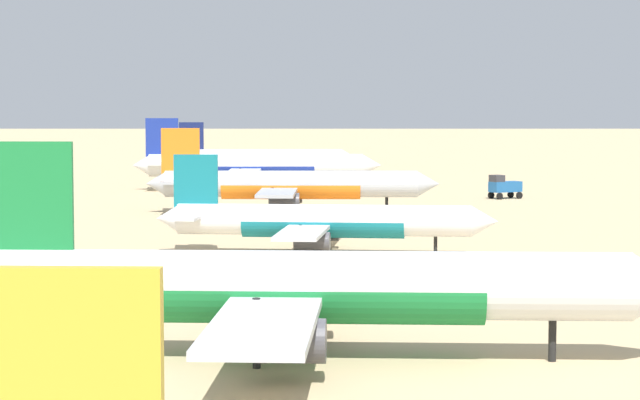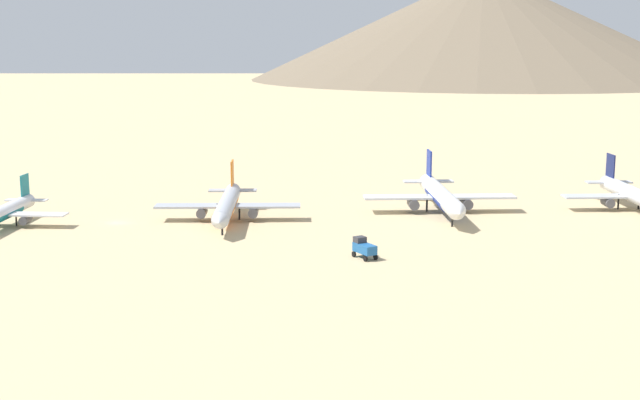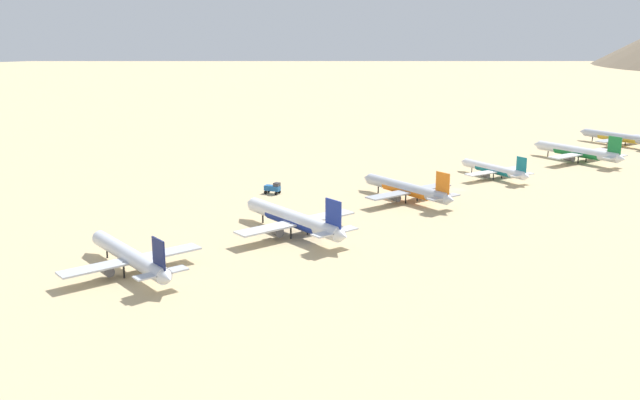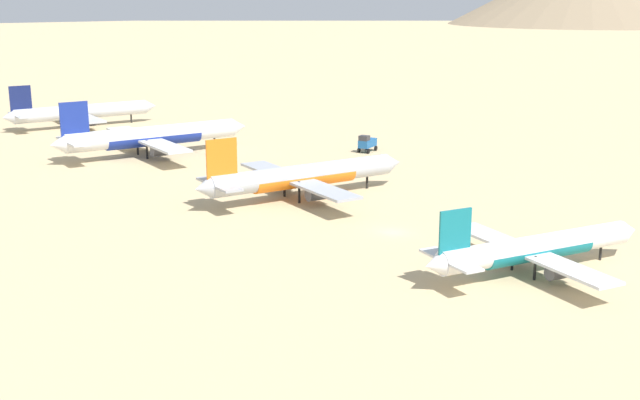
{
  "view_description": "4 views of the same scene",
  "coord_description": "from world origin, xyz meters",
  "px_view_note": "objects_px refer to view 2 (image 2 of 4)",
  "views": [
    {
      "loc": [
        8.74,
        -144.31,
        14.16
      ],
      "look_at": [
        4.93,
        -29.28,
        5.79
      ],
      "focal_mm": 68.51,
      "sensor_mm": 36.0,
      "label": 1
    },
    {
      "loc": [
        191.61,
        44.92,
        41.31
      ],
      "look_at": [
        6.3,
        45.86,
        6.4
      ],
      "focal_mm": 48.65,
      "sensor_mm": 36.0,
      "label": 2
    },
    {
      "loc": [
        -162.15,
        177.1,
        55.92
      ],
      "look_at": [
        4.38,
        55.04,
        3.69
      ],
      "focal_mm": 39.99,
      "sensor_mm": 36.0,
      "label": 3
    },
    {
      "loc": [
        -69.17,
        -94.21,
        34.73
      ],
      "look_at": [
        -6.76,
        9.73,
        3.72
      ],
      "focal_mm": 45.87,
      "sensor_mm": 36.0,
      "label": 4
    }
  ],
  "objects_px": {
    "parked_jet_2": "(3,213)",
    "parked_jet_5": "(632,195)",
    "parked_jet_3": "(227,205)",
    "parked_jet_4": "(440,195)",
    "service_truck": "(364,247)"
  },
  "relations": [
    {
      "from": "parked_jet_2",
      "to": "parked_jet_5",
      "type": "relative_size",
      "value": 0.84
    },
    {
      "from": "parked_jet_3",
      "to": "parked_jet_4",
      "type": "bearing_deg",
      "value": 100.5
    },
    {
      "from": "parked_jet_3",
      "to": "parked_jet_5",
      "type": "bearing_deg",
      "value": 97.1
    },
    {
      "from": "parked_jet_2",
      "to": "service_truck",
      "type": "xyz_separation_m",
      "value": [
        27.26,
        77.94,
        -1.2
      ]
    },
    {
      "from": "parked_jet_4",
      "to": "parked_jet_5",
      "type": "distance_m",
      "value": 46.86
    },
    {
      "from": "parked_jet_2",
      "to": "parked_jet_4",
      "type": "bearing_deg",
      "value": 98.81
    },
    {
      "from": "parked_jet_2",
      "to": "service_truck",
      "type": "bearing_deg",
      "value": 70.72
    },
    {
      "from": "parked_jet_5",
      "to": "parked_jet_3",
      "type": "bearing_deg",
      "value": -82.9
    },
    {
      "from": "parked_jet_5",
      "to": "service_truck",
      "type": "distance_m",
      "value": 81.12
    },
    {
      "from": "parked_jet_4",
      "to": "parked_jet_3",
      "type": "bearing_deg",
      "value": -79.5
    },
    {
      "from": "parked_jet_3",
      "to": "parked_jet_2",
      "type": "bearing_deg",
      "value": -82.94
    },
    {
      "from": "parked_jet_2",
      "to": "parked_jet_3",
      "type": "xyz_separation_m",
      "value": [
        -6.04,
        48.75,
        0.66
      ]
    },
    {
      "from": "parked_jet_3",
      "to": "parked_jet_5",
      "type": "xyz_separation_m",
      "value": [
        -12.01,
        96.45,
        0.04
      ]
    },
    {
      "from": "parked_jet_4",
      "to": "service_truck",
      "type": "bearing_deg",
      "value": -25.72
    },
    {
      "from": "parked_jet_2",
      "to": "parked_jet_5",
      "type": "xyz_separation_m",
      "value": [
        -18.05,
        145.2,
        0.69
      ]
    }
  ]
}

